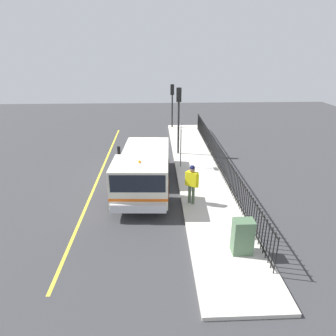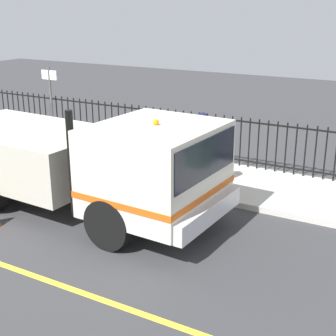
{
  "view_description": "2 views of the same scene",
  "coord_description": "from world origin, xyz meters",
  "views": [
    {
      "loc": [
        0.77,
        -15.81,
        6.59
      ],
      "look_at": [
        1.31,
        -3.14,
        1.44
      ],
      "focal_mm": 31.91,
      "sensor_mm": 36.0,
      "label": 1
    },
    {
      "loc": [
        -7.34,
        -8.68,
        4.21
      ],
      "look_at": [
        1.48,
        -3.69,
        0.8
      ],
      "focal_mm": 51.72,
      "sensor_mm": 36.0,
      "label": 2
    }
  ],
  "objects": [
    {
      "name": "ground_plane",
      "position": [
        0.0,
        0.0,
        0.0
      ],
      "size": [
        44.9,
        44.9,
        0.0
      ],
      "primitive_type": "plane",
      "color": "#38383A",
      "rests_on": "ground"
    },
    {
      "name": "iron_fence",
      "position": [
        4.33,
        -0.0,
        0.8
      ],
      "size": [
        0.04,
        17.38,
        1.32
      ],
      "color": "black",
      "rests_on": "sidewalk_slab"
    },
    {
      "name": "street_sign",
      "position": [
        2.18,
        0.27,
        1.72
      ],
      "size": [
        0.06,
        0.5,
        2.56
      ],
      "color": "#4C4C4C",
      "rests_on": "sidewalk_slab"
    },
    {
      "name": "sidewalk_slab",
      "position": [
        3.2,
        0.0,
        0.07
      ],
      "size": [
        2.61,
        20.41,
        0.13
      ],
      "primitive_type": "cube",
      "color": "beige",
      "rests_on": "ground"
    },
    {
      "name": "worker_standing",
      "position": [
        2.31,
        -4.11,
        1.24
      ],
      "size": [
        0.57,
        0.47,
        1.8
      ],
      "rotation": [
        0.0,
        0.0,
        2.56
      ],
      "color": "yellow",
      "rests_on": "sidewalk_slab"
    },
    {
      "name": "work_truck",
      "position": [
        0.16,
        -2.57,
        1.19
      ],
      "size": [
        2.69,
        6.92,
        2.46
      ],
      "rotation": [
        0.0,
        0.0,
        3.1
      ],
      "color": "silver",
      "rests_on": "ground"
    }
  ]
}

